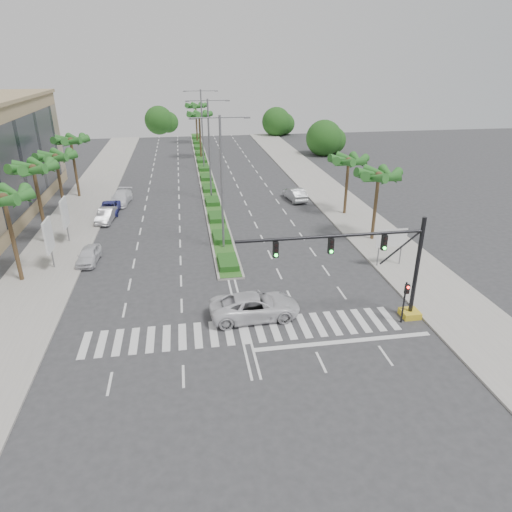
% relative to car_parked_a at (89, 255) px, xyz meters
% --- Properties ---
extents(ground, '(160.00, 160.00, 0.00)m').
position_rel_car_parked_a_xyz_m(ground, '(11.80, -12.86, -0.68)').
color(ground, '#333335').
rests_on(ground, ground).
extents(footpath_right, '(6.00, 120.00, 0.15)m').
position_rel_car_parked_a_xyz_m(footpath_right, '(27.00, 7.14, -0.61)').
color(footpath_right, gray).
rests_on(footpath_right, ground).
extents(footpath_left, '(6.00, 120.00, 0.15)m').
position_rel_car_parked_a_xyz_m(footpath_left, '(-3.40, 7.14, -0.61)').
color(footpath_left, gray).
rests_on(footpath_left, ground).
extents(median, '(2.20, 75.00, 0.20)m').
position_rel_car_parked_a_xyz_m(median, '(11.80, 32.14, -0.58)').
color(median, gray).
rests_on(median, ground).
extents(median_grass, '(1.80, 75.00, 0.04)m').
position_rel_car_parked_a_xyz_m(median_grass, '(11.80, 32.14, -0.46)').
color(median_grass, '#20511B').
rests_on(median_grass, median).
extents(signal_gantry, '(12.60, 1.20, 7.20)m').
position_rel_car_parked_a_xyz_m(signal_gantry, '(21.07, -12.87, 2.78)').
color(signal_gantry, gold).
rests_on(signal_gantry, ground).
extents(pedestrian_signal, '(0.28, 0.36, 3.00)m').
position_rel_car_parked_a_xyz_m(pedestrian_signal, '(22.40, -13.54, 1.36)').
color(pedestrian_signal, black).
rests_on(pedestrian_signal, ground).
extents(direction_sign, '(2.70, 0.11, 3.40)m').
position_rel_car_parked_a_xyz_m(direction_sign, '(25.30, -4.87, 1.77)').
color(direction_sign, slate).
rests_on(direction_sign, ground).
extents(billboard_near, '(0.18, 2.10, 4.35)m').
position_rel_car_parked_a_xyz_m(billboard_near, '(-2.70, -0.86, 2.28)').
color(billboard_near, slate).
rests_on(billboard_near, ground).
extents(billboard_far, '(0.18, 2.10, 4.35)m').
position_rel_car_parked_a_xyz_m(billboard_far, '(-2.70, 5.14, 2.28)').
color(billboard_far, slate).
rests_on(billboard_far, ground).
extents(palm_left_near, '(4.57, 4.68, 7.55)m').
position_rel_car_parked_a_xyz_m(palm_left_near, '(-4.70, -2.86, 6.01)').
color(palm_left_near, brown).
rests_on(palm_left_near, ground).
extents(palm_left_mid, '(4.57, 4.68, 7.95)m').
position_rel_car_parked_a_xyz_m(palm_left_mid, '(-4.70, 5.14, 6.40)').
color(palm_left_mid, brown).
rests_on(palm_left_mid, ground).
extents(palm_left_far, '(4.57, 4.68, 7.35)m').
position_rel_car_parked_a_xyz_m(palm_left_far, '(-4.70, 13.14, 5.82)').
color(palm_left_far, brown).
rests_on(palm_left_far, ground).
extents(palm_left_end, '(4.57, 4.68, 7.75)m').
position_rel_car_parked_a_xyz_m(palm_left_end, '(-4.70, 21.14, 6.20)').
color(palm_left_end, brown).
rests_on(palm_left_end, ground).
extents(palm_right_near, '(4.57, 4.68, 7.05)m').
position_rel_car_parked_a_xyz_m(palm_right_near, '(26.30, 1.14, 5.52)').
color(palm_right_near, brown).
rests_on(palm_right_near, ground).
extents(palm_right_far, '(4.57, 4.68, 6.75)m').
position_rel_car_parked_a_xyz_m(palm_right_far, '(26.30, 9.14, 5.23)').
color(palm_right_far, brown).
rests_on(palm_right_far, ground).
extents(palm_median_a, '(4.57, 4.68, 8.05)m').
position_rel_car_parked_a_xyz_m(palm_median_a, '(11.80, 42.14, 6.49)').
color(palm_median_a, brown).
rests_on(palm_median_a, ground).
extents(palm_median_b, '(4.57, 4.68, 8.05)m').
position_rel_car_parked_a_xyz_m(palm_median_b, '(11.80, 57.14, 6.49)').
color(palm_median_b, brown).
rests_on(palm_median_b, ground).
extents(streetlight_near, '(5.10, 0.25, 12.00)m').
position_rel_car_parked_a_xyz_m(streetlight_near, '(11.80, 1.14, 6.13)').
color(streetlight_near, slate).
rests_on(streetlight_near, ground).
extents(streetlight_mid, '(5.10, 0.25, 12.00)m').
position_rel_car_parked_a_xyz_m(streetlight_mid, '(11.80, 17.14, 6.13)').
color(streetlight_mid, slate).
rests_on(streetlight_mid, ground).
extents(streetlight_far, '(5.10, 0.25, 12.00)m').
position_rel_car_parked_a_xyz_m(streetlight_far, '(11.80, 33.14, 6.13)').
color(streetlight_far, slate).
rests_on(streetlight_far, ground).
extents(car_parked_a, '(1.90, 4.10, 1.36)m').
position_rel_car_parked_a_xyz_m(car_parked_a, '(0.00, 0.00, 0.00)').
color(car_parked_a, silver).
rests_on(car_parked_a, ground).
extents(car_parked_b, '(1.98, 4.48, 1.43)m').
position_rel_car_parked_a_xyz_m(car_parked_b, '(0.00, 10.82, 0.03)').
color(car_parked_b, '#A5A4A9').
rests_on(car_parked_b, ground).
extents(car_parked_c, '(2.24, 4.69, 1.29)m').
position_rel_car_parked_a_xyz_m(car_parked_c, '(0.00, 13.60, -0.04)').
color(car_parked_c, navy).
rests_on(car_parked_c, ground).
extents(car_parked_d, '(2.75, 5.32, 1.48)m').
position_rel_car_parked_a_xyz_m(car_parked_d, '(0.88, 17.33, 0.06)').
color(car_parked_d, white).
rests_on(car_parked_d, ground).
extents(car_crossing, '(6.28, 3.09, 1.72)m').
position_rel_car_parked_a_xyz_m(car_crossing, '(12.76, -11.22, 0.18)').
color(car_crossing, silver).
rests_on(car_crossing, ground).
extents(car_right, '(2.29, 4.94, 1.57)m').
position_rel_car_parked_a_xyz_m(car_right, '(22.04, 15.37, 0.10)').
color(car_right, '#BABBC0').
rests_on(car_right, ground).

